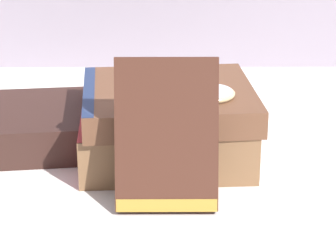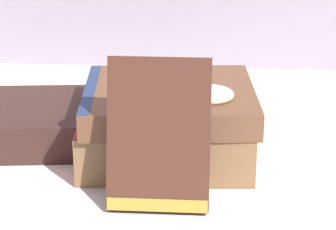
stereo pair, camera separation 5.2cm
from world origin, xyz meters
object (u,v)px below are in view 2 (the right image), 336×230
book_flat_bottom (162,132)px  book_flat_top (164,101)px  reading_glasses (141,95)px  pocket_watch (209,94)px  book_leaning_front (159,140)px

book_flat_bottom → book_flat_top: size_ratio=0.98×
book_flat_bottom → reading_glasses: size_ratio=1.88×
book_flat_bottom → book_flat_top: bearing=-68.6°
book_flat_top → pocket_watch: size_ratio=3.45×
book_flat_bottom → book_flat_top: 0.04m
book_flat_top → reading_glasses: bearing=98.8°
book_flat_top → book_leaning_front: bearing=-93.2°
book_flat_top → reading_glasses: size_ratio=1.91×
book_flat_top → book_leaning_front: size_ratio=1.36×
book_leaning_front → book_flat_bottom: bearing=93.3°
book_leaning_front → reading_glasses: bearing=99.3°
book_flat_top → pocket_watch: bearing=-32.0°
pocket_watch → book_flat_bottom: bearing=147.4°
book_flat_top → book_leaning_front: 0.11m
book_leaning_front → pocket_watch: bearing=61.7°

